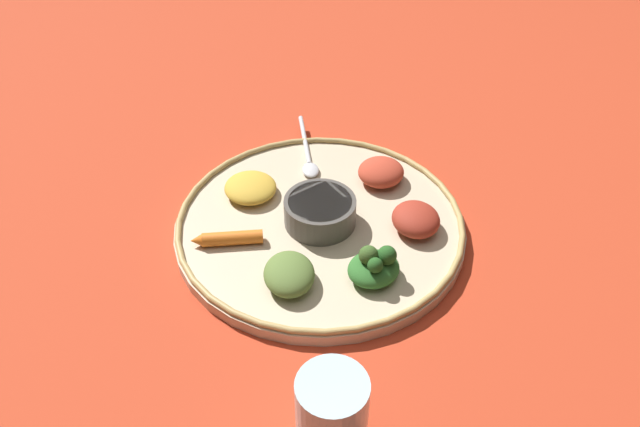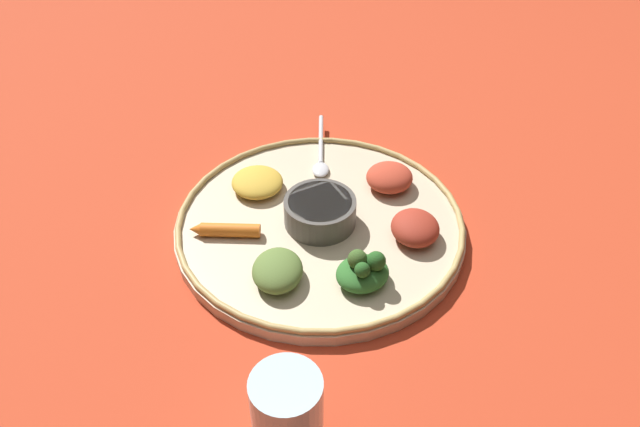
% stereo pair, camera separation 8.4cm
% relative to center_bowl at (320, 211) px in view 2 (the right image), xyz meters
% --- Properties ---
extents(ground_plane, '(2.40, 2.40, 0.00)m').
position_rel_center_bowl_xyz_m(ground_plane, '(0.00, 0.00, -0.04)').
color(ground_plane, '#B7381E').
extents(platter, '(0.38, 0.38, 0.02)m').
position_rel_center_bowl_xyz_m(platter, '(0.00, 0.00, -0.03)').
color(platter, '#C6B293').
rests_on(platter, ground_plane).
extents(platter_rim, '(0.38, 0.38, 0.01)m').
position_rel_center_bowl_xyz_m(platter_rim, '(0.00, 0.00, -0.02)').
color(platter_rim, tan).
rests_on(platter_rim, platter).
extents(center_bowl, '(0.09, 0.09, 0.04)m').
position_rel_center_bowl_xyz_m(center_bowl, '(0.00, 0.00, 0.00)').
color(center_bowl, '#4C4742').
rests_on(center_bowl, platter).
extents(spoon, '(0.03, 0.16, 0.01)m').
position_rel_center_bowl_xyz_m(spoon, '(-0.01, -0.14, -0.02)').
color(spoon, silver).
rests_on(spoon, platter).
extents(greens_pile, '(0.08, 0.08, 0.05)m').
position_rel_center_bowl_xyz_m(greens_pile, '(-0.04, 0.11, -0.00)').
color(greens_pile, '#2D6628').
rests_on(greens_pile, platter).
extents(carrot_near_spoon, '(0.09, 0.03, 0.02)m').
position_rel_center_bowl_xyz_m(carrot_near_spoon, '(0.12, 0.01, -0.01)').
color(carrot_near_spoon, orange).
rests_on(carrot_near_spoon, platter).
extents(mound_beet, '(0.06, 0.07, 0.03)m').
position_rel_center_bowl_xyz_m(mound_beet, '(-0.12, 0.04, -0.00)').
color(mound_beet, maroon).
rests_on(mound_beet, platter).
extents(mound_berbere_red, '(0.08, 0.08, 0.03)m').
position_rel_center_bowl_xyz_m(mound_berbere_red, '(-0.10, -0.07, -0.00)').
color(mound_berbere_red, '#B73D28').
rests_on(mound_berbere_red, platter).
extents(mound_collards, '(0.07, 0.08, 0.03)m').
position_rel_center_bowl_xyz_m(mound_collards, '(0.06, 0.10, -0.00)').
color(mound_collards, '#567033').
rests_on(mound_collards, platter).
extents(mound_lentil_yellow, '(0.09, 0.09, 0.02)m').
position_rel_center_bowl_xyz_m(mound_lentil_yellow, '(0.08, -0.08, -0.01)').
color(mound_lentil_yellow, gold).
rests_on(mound_lentil_yellow, platter).
extents(drinking_glass, '(0.07, 0.07, 0.10)m').
position_rel_center_bowl_xyz_m(drinking_glass, '(0.06, 0.30, 0.01)').
color(drinking_glass, silver).
rests_on(drinking_glass, ground_plane).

